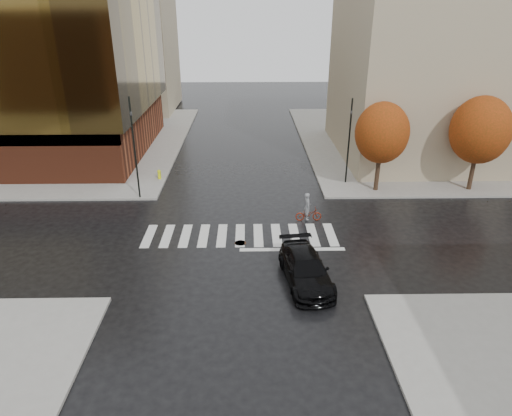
{
  "coord_description": "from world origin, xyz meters",
  "views": [
    {
      "loc": [
        0.51,
        -23.99,
        12.77
      ],
      "look_at": [
        0.95,
        0.06,
        2.0
      ],
      "focal_mm": 32.0,
      "sensor_mm": 36.0,
      "label": 1
    }
  ],
  "objects_px": {
    "cyclist": "(308,211)",
    "fire_hydrant": "(159,174)",
    "sedan": "(306,269)",
    "traffic_light_nw": "(134,142)",
    "traffic_light_ne": "(349,137)"
  },
  "relations": [
    {
      "from": "cyclist",
      "to": "fire_hydrant",
      "type": "relative_size",
      "value": 2.54
    },
    {
      "from": "fire_hydrant",
      "to": "sedan",
      "type": "bearing_deg",
      "value": -56.03
    },
    {
      "from": "cyclist",
      "to": "fire_hydrant",
      "type": "xyz_separation_m",
      "value": [
        -10.84,
        7.5,
        -0.09
      ]
    },
    {
      "from": "cyclist",
      "to": "traffic_light_nw",
      "type": "distance_m",
      "value": 12.71
    },
    {
      "from": "cyclist",
      "to": "sedan",
      "type": "bearing_deg",
      "value": 170.59
    },
    {
      "from": "traffic_light_nw",
      "to": "fire_hydrant",
      "type": "height_order",
      "value": "traffic_light_nw"
    },
    {
      "from": "sedan",
      "to": "traffic_light_ne",
      "type": "xyz_separation_m",
      "value": [
        4.73,
        13.61,
        3.0
      ]
    },
    {
      "from": "cyclist",
      "to": "traffic_light_ne",
      "type": "xyz_separation_m",
      "value": [
        3.73,
        6.5,
        3.09
      ]
    },
    {
      "from": "sedan",
      "to": "traffic_light_nw",
      "type": "bearing_deg",
      "value": 126.81
    },
    {
      "from": "cyclist",
      "to": "traffic_light_nw",
      "type": "xyz_separation_m",
      "value": [
        -11.6,
        3.8,
        3.53
      ]
    },
    {
      "from": "cyclist",
      "to": "traffic_light_nw",
      "type": "bearing_deg",
      "value": 70.46
    },
    {
      "from": "traffic_light_ne",
      "to": "fire_hydrant",
      "type": "distance_m",
      "value": 14.94
    },
    {
      "from": "traffic_light_nw",
      "to": "traffic_light_ne",
      "type": "xyz_separation_m",
      "value": [
        15.33,
        2.7,
        -0.44
      ]
    },
    {
      "from": "sedan",
      "to": "traffic_light_nw",
      "type": "xyz_separation_m",
      "value": [
        -10.6,
        10.91,
        3.44
      ]
    },
    {
      "from": "cyclist",
      "to": "traffic_light_ne",
      "type": "height_order",
      "value": "traffic_light_ne"
    }
  ]
}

